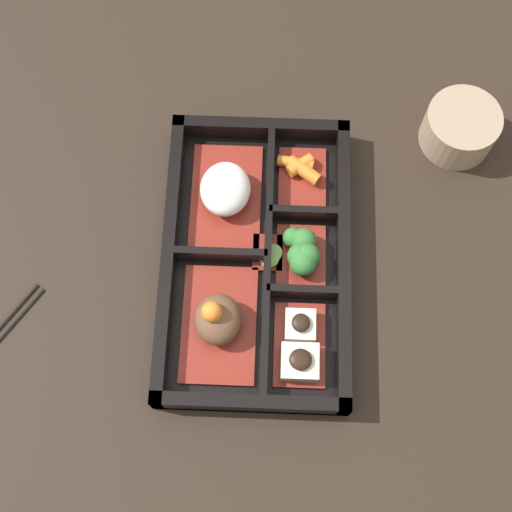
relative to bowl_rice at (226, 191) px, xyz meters
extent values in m
plane|color=black|center=(-0.08, -0.04, -0.03)|extent=(3.00, 3.00, 0.00)
cube|color=black|center=(-0.08, -0.04, -0.02)|extent=(0.34, 0.21, 0.01)
cube|color=black|center=(-0.08, -0.14, -0.01)|extent=(0.34, 0.01, 0.04)
cube|color=black|center=(-0.08, 0.06, -0.01)|extent=(0.34, 0.01, 0.04)
cube|color=black|center=(-0.24, -0.04, -0.01)|extent=(0.01, 0.21, 0.04)
cube|color=black|center=(0.09, -0.04, -0.01)|extent=(0.01, 0.21, 0.04)
cube|color=black|center=(-0.08, -0.05, -0.01)|extent=(0.31, 0.01, 0.04)
cube|color=black|center=(-0.12, -0.09, -0.01)|extent=(0.01, 0.08, 0.04)
cube|color=black|center=(-0.02, -0.09, -0.01)|extent=(0.01, 0.08, 0.04)
cube|color=black|center=(-0.08, 0.00, -0.01)|extent=(0.01, 0.10, 0.04)
cube|color=maroon|center=(-0.15, 0.00, -0.02)|extent=(0.13, 0.08, 0.01)
ellipsoid|color=brown|center=(-0.15, 0.00, 0.01)|extent=(0.06, 0.05, 0.04)
sphere|color=orange|center=(-0.15, 0.01, 0.03)|extent=(0.02, 0.02, 0.02)
cube|color=maroon|center=(0.00, 0.00, -0.02)|extent=(0.13, 0.08, 0.01)
ellipsoid|color=silver|center=(0.00, 0.00, 0.01)|extent=(0.07, 0.06, 0.04)
cube|color=maroon|center=(-0.17, -0.09, -0.02)|extent=(0.09, 0.06, 0.01)
cube|color=beige|center=(-0.20, -0.09, 0.00)|extent=(0.04, 0.04, 0.02)
ellipsoid|color=black|center=(-0.20, -0.09, 0.01)|extent=(0.02, 0.02, 0.01)
cube|color=beige|center=(-0.15, -0.09, -0.01)|extent=(0.03, 0.03, 0.02)
ellipsoid|color=black|center=(-0.15, -0.09, 0.01)|extent=(0.02, 0.02, 0.01)
cube|color=maroon|center=(-0.07, -0.09, -0.02)|extent=(0.07, 0.06, 0.01)
sphere|color=#2D6B2D|center=(-0.05, -0.08, 0.00)|extent=(0.02, 0.02, 0.02)
sphere|color=#2D6B2D|center=(-0.08, -0.09, 0.00)|extent=(0.03, 0.03, 0.03)
sphere|color=#2D6B2D|center=(-0.08, -0.09, 0.00)|extent=(0.03, 0.03, 0.03)
sphere|color=#2D6B2D|center=(-0.07, -0.09, 0.00)|extent=(0.03, 0.03, 0.03)
sphere|color=#2D6B2D|center=(-0.06, -0.09, 0.00)|extent=(0.03, 0.03, 0.03)
cube|color=maroon|center=(0.03, -0.09, -0.02)|extent=(0.08, 0.06, 0.01)
cylinder|color=orange|center=(0.04, -0.08, -0.01)|extent=(0.02, 0.04, 0.01)
cylinder|color=orange|center=(0.04, -0.09, -0.01)|extent=(0.03, 0.03, 0.02)
cylinder|color=orange|center=(0.03, -0.09, -0.01)|extent=(0.04, 0.04, 0.02)
cube|color=maroon|center=(-0.07, -0.05, -0.02)|extent=(0.04, 0.03, 0.01)
cylinder|color=#75A84C|center=(-0.07, -0.06, -0.01)|extent=(0.02, 0.02, 0.01)
cylinder|color=#75A84C|center=(-0.07, -0.05, -0.01)|extent=(0.02, 0.02, 0.01)
cylinder|color=gray|center=(0.09, -0.28, 0.00)|extent=(0.09, 0.09, 0.05)
cylinder|color=#597A38|center=(0.09, -0.28, 0.02)|extent=(0.07, 0.07, 0.01)
camera|label=1|loc=(-0.35, -0.05, 0.75)|focal=50.00mm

